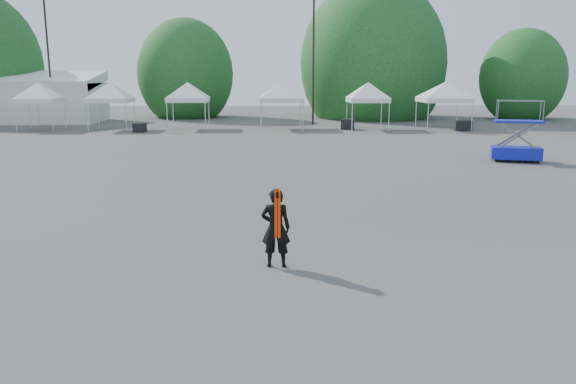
{
  "coord_description": "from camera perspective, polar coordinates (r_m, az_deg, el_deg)",
  "views": [
    {
      "loc": [
        -0.88,
        -12.67,
        3.79
      ],
      "look_at": [
        -0.37,
        -0.7,
        1.3
      ],
      "focal_mm": 35.0,
      "sensor_mm": 36.0,
      "label": 1
    }
  ],
  "objects": [
    {
      "name": "scissor_lift",
      "position": [
        27.1,
        22.31,
        5.76
      ],
      "size": [
        2.33,
        1.66,
        2.72
      ],
      "rotation": [
        0.0,
        0.0,
        -0.32
      ],
      "color": "#0C199F",
      "rests_on": "ground"
    },
    {
      "name": "tree_mid_e",
      "position": [
        52.61,
        8.6,
        12.76
      ],
      "size": [
        5.12,
        5.12,
        7.79
      ],
      "color": "#382314",
      "rests_on": "ground"
    },
    {
      "name": "tent_c",
      "position": [
        42.04,
        -17.64,
        10.21
      ],
      "size": [
        4.0,
        4.0,
        3.88
      ],
      "color": "silver",
      "rests_on": "ground"
    },
    {
      "name": "light_pole_east",
      "position": [
        44.87,
        2.6,
        13.94
      ],
      "size": [
        0.6,
        0.25,
        9.8
      ],
      "color": "black",
      "rests_on": "ground"
    },
    {
      "name": "tent_f",
      "position": [
        40.78,
        8.13,
        10.6
      ],
      "size": [
        3.92,
        3.92,
        3.88
      ],
      "color": "silver",
      "rests_on": "ground"
    },
    {
      "name": "tent_d",
      "position": [
        41.38,
        -10.16,
        10.55
      ],
      "size": [
        4.03,
        4.03,
        3.88
      ],
      "color": "silver",
      "rests_on": "ground"
    },
    {
      "name": "tent_e",
      "position": [
        40.86,
        -0.67,
        10.72
      ],
      "size": [
        4.44,
        4.44,
        3.88
      ],
      "color": "silver",
      "rests_on": "ground"
    },
    {
      "name": "marquee",
      "position": [
        52.17,
        -26.64,
        8.52
      ],
      "size": [
        15.0,
        6.25,
        4.23
      ],
      "color": "white",
      "rests_on": "ground"
    },
    {
      "name": "tree_mid_w",
      "position": [
        53.14,
        -10.36,
        11.71
      ],
      "size": [
        4.16,
        4.16,
        6.33
      ],
      "color": "#382314",
      "rests_on": "ground"
    },
    {
      "name": "crate_west",
      "position": [
        39.73,
        -14.84,
        6.32
      ],
      "size": [
        0.91,
        0.79,
        0.6
      ],
      "primitive_type": "cube",
      "rotation": [
        0.0,
        0.0,
        -0.28
      ],
      "color": "black",
      "rests_on": "ground"
    },
    {
      "name": "tree_far_e",
      "position": [
        54.68,
        22.71,
        10.69
      ],
      "size": [
        3.84,
        3.84,
        5.84
      ],
      "color": "#382314",
      "rests_on": "ground"
    },
    {
      "name": "crate_mid",
      "position": [
        40.64,
        6.07,
        6.86
      ],
      "size": [
        1.05,
        0.87,
        0.75
      ],
      "primitive_type": "cube",
      "rotation": [
        0.0,
        0.0,
        -0.14
      ],
      "color": "black",
      "rests_on": "ground"
    },
    {
      "name": "crate_east",
      "position": [
        41.26,
        17.46,
        6.43
      ],
      "size": [
        1.1,
        1.01,
        0.7
      ],
      "primitive_type": "cube",
      "rotation": [
        0.0,
        0.0,
        0.43
      ],
      "color": "black",
      "rests_on": "ground"
    },
    {
      "name": "ground",
      "position": [
        13.25,
        1.49,
        -4.88
      ],
      "size": [
        120.0,
        120.0,
        0.0
      ],
      "primitive_type": "plane",
      "color": "#474442",
      "rests_on": "ground"
    },
    {
      "name": "tent_b",
      "position": [
        43.5,
        -24.04,
        9.78
      ],
      "size": [
        3.78,
        3.78,
        3.88
      ],
      "color": "silver",
      "rests_on": "ground"
    },
    {
      "name": "man",
      "position": [
        11.22,
        -1.25,
        -3.66
      ],
      "size": [
        0.61,
        0.42,
        1.62
      ],
      "rotation": [
        0.0,
        0.0,
        3.09
      ],
      "color": "black",
      "rests_on": "ground"
    },
    {
      "name": "tent_g",
      "position": [
        42.08,
        15.62,
        10.33
      ],
      "size": [
        4.65,
        4.65,
        3.88
      ],
      "color": "silver",
      "rests_on": "ground"
    },
    {
      "name": "light_pole_west",
      "position": [
        49.74,
        -23.2,
        13.11
      ],
      "size": [
        0.6,
        0.25,
        10.3
      ],
      "color": "black",
      "rests_on": "ground"
    }
  ]
}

